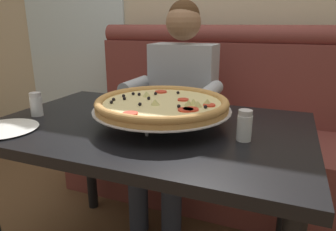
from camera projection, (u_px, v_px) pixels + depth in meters
booth_bench at (203, 133)px, 2.14m from camera, size 1.76×0.78×1.13m
dining_table at (149, 144)px, 1.28m from camera, size 1.28×0.83×0.75m
diner_main at (178, 97)px, 1.85m from camera, size 0.54×0.64×1.27m
pizza at (162, 104)px, 1.22m from camera, size 0.56×0.56×0.12m
shaker_oregano at (244, 128)px, 1.06m from camera, size 0.05×0.05×0.11m
shaker_pepper_flakes at (36, 106)px, 1.35m from camera, size 0.05×0.05×0.10m
plate_near_left at (3, 127)px, 1.17m from camera, size 0.26×0.26×0.02m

